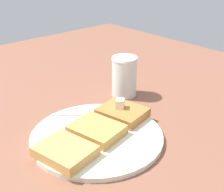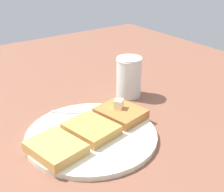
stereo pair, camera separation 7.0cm
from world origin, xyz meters
TOP-DOWN VIEW (x-y plane):
  - table_surface at (0.00, 0.00)cm, footprint 128.75×128.75cm
  - plate at (5.67, 11.17)cm, footprint 26.42×26.42cm
  - toast_slice_left at (-3.00, 9.42)cm, footprint 9.68×11.10cm
  - toast_slice_middle at (5.67, 11.17)cm, footprint 9.68×11.10cm
  - toast_slice_right at (14.35, 12.93)cm, footprint 9.68×11.10cm
  - butter_pat_primary at (-3.00, 8.69)cm, footprint 2.65×2.62cm
  - fork at (1.25, 4.39)cm, footprint 13.31×11.21cm
  - syrup_jar at (-12.64, -0.16)cm, footprint 6.58×6.58cm

SIDE VIEW (x-z plane):
  - table_surface at x=0.00cm, z-range 0.00..2.22cm
  - plate at x=5.67cm, z-range 2.27..3.29cm
  - fork at x=1.25cm, z-range 3.24..3.60cm
  - toast_slice_left at x=-3.00cm, z-range 3.24..5.20cm
  - toast_slice_middle at x=5.67cm, z-range 3.24..5.20cm
  - toast_slice_right at x=14.35cm, z-range 3.24..5.20cm
  - butter_pat_primary at x=-3.00cm, z-range 5.20..7.17cm
  - syrup_jar at x=-12.64cm, z-range 1.89..12.07cm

